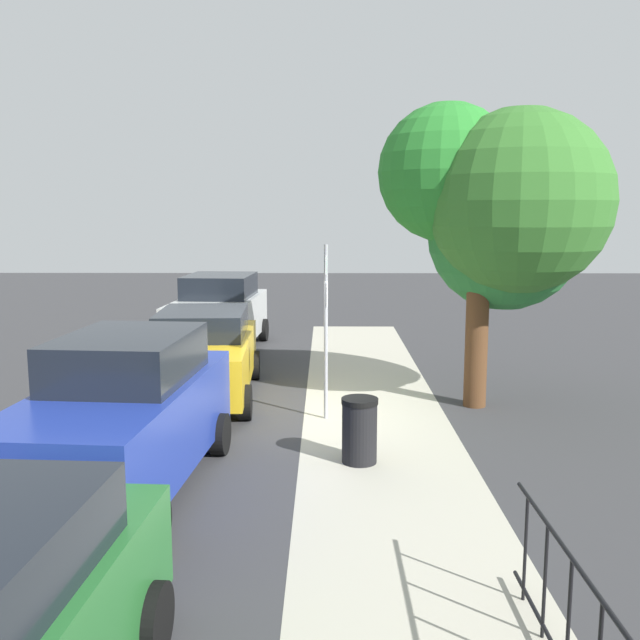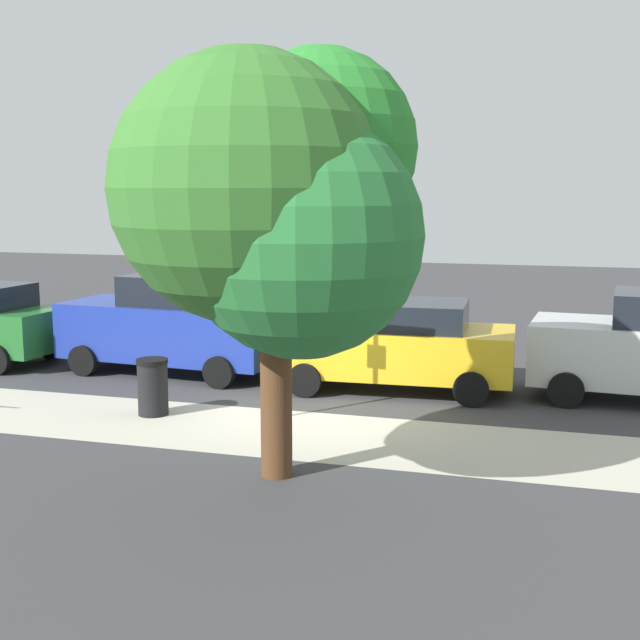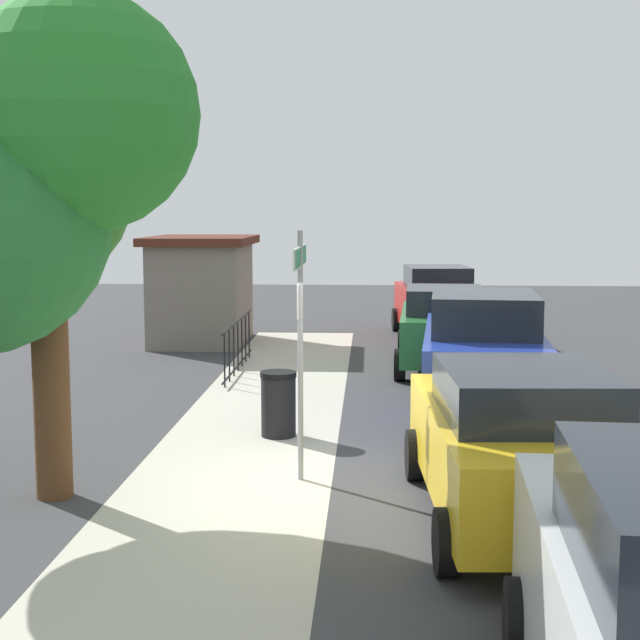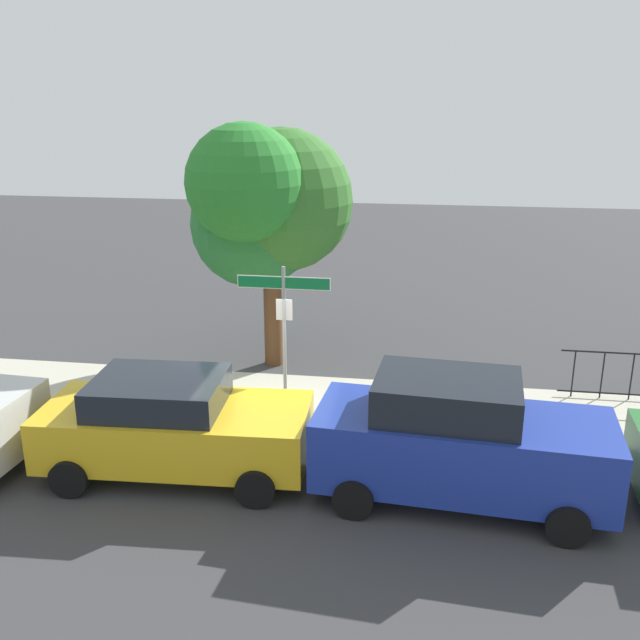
% 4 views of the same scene
% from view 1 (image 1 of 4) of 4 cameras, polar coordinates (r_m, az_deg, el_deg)
% --- Properties ---
extents(ground_plane, '(60.00, 60.00, 0.00)m').
position_cam_1_polar(ground_plane, '(12.94, -1.31, -7.76)').
color(ground_plane, '#38383A').
extents(sidewalk_strip, '(24.00, 2.60, 0.00)m').
position_cam_1_polar(sidewalk_strip, '(11.07, 5.22, -10.70)').
color(sidewalk_strip, '#B4AF9D').
rests_on(sidewalk_strip, ground_plane).
extents(street_sign, '(1.83, 0.07, 3.13)m').
position_cam_1_polar(street_sign, '(12.27, 0.49, 2.08)').
color(street_sign, '#9EA0A5').
rests_on(street_sign, ground_plane).
extents(shade_tree, '(3.88, 4.24, 5.74)m').
position_cam_1_polar(shade_tree, '(13.65, 14.68, 8.72)').
color(shade_tree, '#53341D').
rests_on(shade_tree, ground_plane).
extents(car_silver, '(4.60, 2.40, 2.02)m').
position_cam_1_polar(car_silver, '(18.86, -8.28, 0.55)').
color(car_silver, silver).
rests_on(car_silver, ground_plane).
extents(car_yellow, '(4.61, 2.32, 1.74)m').
position_cam_1_polar(car_yellow, '(14.15, -9.62, -2.74)').
color(car_yellow, gold).
rests_on(car_yellow, ground_plane).
extents(car_blue, '(4.78, 2.33, 2.09)m').
position_cam_1_polar(car_blue, '(9.61, -15.70, -7.56)').
color(car_blue, '#1E3398').
rests_on(car_blue, ground_plane).
extents(trash_bin, '(0.55, 0.55, 0.98)m').
position_cam_1_polar(trash_bin, '(10.48, 3.25, -8.97)').
color(trash_bin, black).
rests_on(trash_bin, ground_plane).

